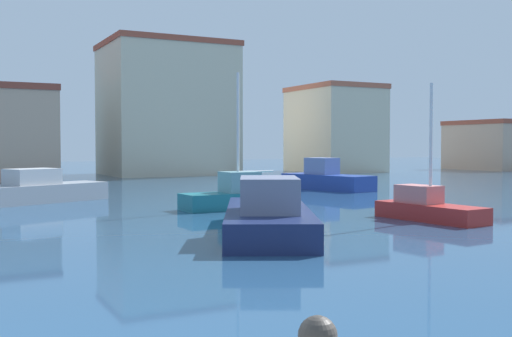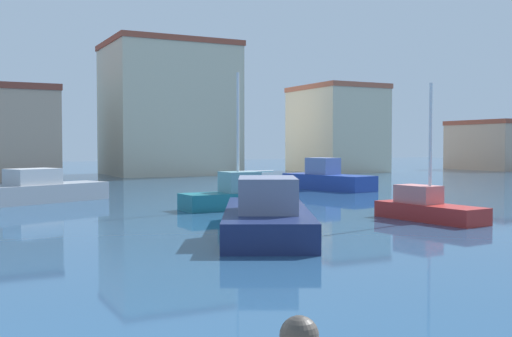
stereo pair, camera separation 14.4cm
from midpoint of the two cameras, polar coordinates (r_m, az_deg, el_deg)
name	(u,v)px [view 1 (the left image)]	position (r m, az deg, el deg)	size (l,w,h in m)	color
water	(303,203)	(30.14, 4.24, -3.18)	(160.00, 160.00, 0.00)	navy
sailboat_red_inner_mooring	(428,207)	(24.05, 15.31, -3.46)	(1.85, 4.52, 5.10)	#B22823
motorboat_blue_outer_mooring	(326,179)	(39.31, 6.36, -0.98)	(3.40, 6.62, 1.99)	#233D93
motorboat_grey_center_channel	(39,190)	(32.15, -19.39, -1.87)	(6.86, 4.57, 1.67)	gray
motorboat_navy_near_pier	(268,216)	(19.54, 0.91, -4.34)	(5.87, 8.32, 1.85)	#19234C
sailboat_teal_far_right	(238,196)	(27.40, -1.78, -2.50)	(5.15, 1.84, 5.99)	#1E707A
waterfront_apartments	(8,133)	(54.92, -21.86, 3.04)	(6.77, 10.00, 7.52)	tan
yacht_club	(167,109)	(59.57, -8.26, 5.43)	(11.51, 9.89, 12.36)	beige
harbor_office	(335,129)	(65.37, 7.17, 3.64)	(7.23, 9.34, 8.92)	beige
warehouse_block	(490,145)	(74.94, 20.62, 2.04)	(6.22, 9.12, 5.54)	tan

